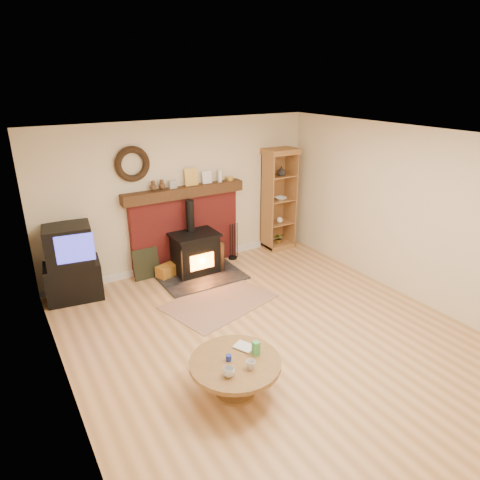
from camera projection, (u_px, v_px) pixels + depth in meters
ground at (271, 336)px, 5.73m from camera, size 5.50×5.50×0.00m
room_shell at (269, 212)px, 5.18m from camera, size 5.02×5.52×2.61m
chimney_breast at (186, 224)px, 7.57m from camera, size 2.20×0.22×1.78m
wood_stove at (196, 254)px, 7.41m from camera, size 1.40×1.00×1.30m
area_rug at (219, 301)px, 6.59m from camera, size 1.81×1.45×0.01m
tv_unit at (72, 264)px, 6.52m from camera, size 0.88×0.67×1.19m
curio_cabinet at (278, 200)px, 8.34m from camera, size 0.64×0.46×1.99m
firelog_box at (167, 271)px, 7.36m from camera, size 0.41×0.33×0.22m
leaning_painting at (146, 264)px, 7.27m from camera, size 0.44×0.12×0.53m
fire_tools at (233, 251)px, 8.09m from camera, size 0.19×0.16×0.70m
coffee_table at (236, 367)px, 4.58m from camera, size 0.99×0.99×0.58m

